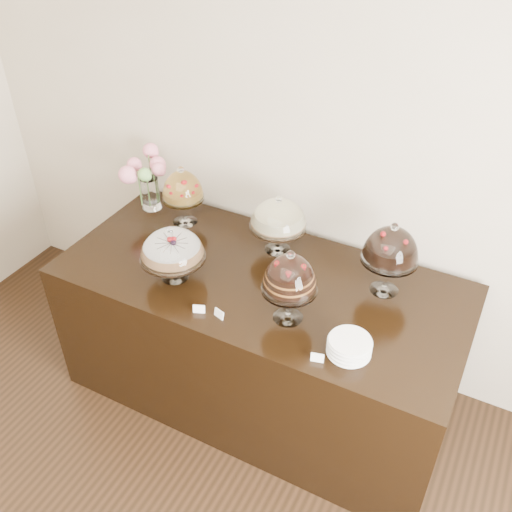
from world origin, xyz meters
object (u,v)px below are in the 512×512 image
at_px(plate_stack, 349,346).
at_px(cake_stand_dark_choco, 391,248).
at_px(cake_stand_fruit_tart, 182,188).
at_px(flower_vase, 146,175).
at_px(cake_stand_sugar_sponge, 172,247).
at_px(cake_stand_cheesecake, 278,216).
at_px(display_counter, 260,338).
at_px(cake_stand_choco_layer, 290,277).

bearing_deg(plate_stack, cake_stand_dark_choco, 89.18).
height_order(cake_stand_fruit_tart, flower_vase, flower_vase).
relative_size(cake_stand_sugar_sponge, cake_stand_cheesecake, 0.98).
distance_m(display_counter, cake_stand_sugar_sponge, 0.79).
xyz_separation_m(cake_stand_sugar_sponge, cake_stand_dark_choco, (1.03, 0.41, 0.08)).
bearing_deg(cake_stand_dark_choco, cake_stand_fruit_tart, 177.13).
bearing_deg(flower_vase, cake_stand_choco_layer, -23.28).
distance_m(cake_stand_cheesecake, cake_stand_fruit_tart, 0.62).
height_order(display_counter, cake_stand_cheesecake, cake_stand_cheesecake).
xyz_separation_m(cake_stand_choco_layer, flower_vase, (-1.20, 0.52, -0.03)).
distance_m(cake_stand_cheesecake, plate_stack, 0.88).
relative_size(cake_stand_fruit_tart, flower_vase, 0.99).
height_order(cake_stand_choco_layer, cake_stand_fruit_tart, cake_stand_choco_layer).
bearing_deg(cake_stand_choco_layer, plate_stack, -14.22).
bearing_deg(cake_stand_sugar_sponge, plate_stack, -5.38).
bearing_deg(display_counter, cake_stand_dark_choco, 18.99).
relative_size(cake_stand_dark_choco, cake_stand_fruit_tart, 1.10).
distance_m(display_counter, flower_vase, 1.20).
relative_size(display_counter, cake_stand_sugar_sponge, 6.37).
bearing_deg(cake_stand_sugar_sponge, cake_stand_cheesecake, 51.80).
xyz_separation_m(display_counter, cake_stand_fruit_tart, (-0.66, 0.28, 0.68)).
bearing_deg(display_counter, cake_stand_fruit_tart, 157.28).
bearing_deg(flower_vase, display_counter, -18.12).
relative_size(cake_stand_cheesecake, cake_stand_dark_choco, 0.85).
height_order(cake_stand_cheesecake, cake_stand_fruit_tart, cake_stand_fruit_tart).
xyz_separation_m(display_counter, plate_stack, (0.61, -0.30, 0.49)).
bearing_deg(flower_vase, cake_stand_dark_choco, -3.58).
xyz_separation_m(cake_stand_choco_layer, plate_stack, (0.35, -0.09, -0.21)).
height_order(cake_stand_sugar_sponge, plate_stack, cake_stand_sugar_sponge).
xyz_separation_m(cake_stand_dark_choco, cake_stand_fruit_tart, (-1.27, 0.06, -0.04)).
xyz_separation_m(display_counter, cake_stand_dark_choco, (0.61, 0.21, 0.72)).
xyz_separation_m(cake_stand_cheesecake, plate_stack, (0.64, -0.58, -0.18)).
height_order(display_counter, flower_vase, flower_vase).
distance_m(display_counter, cake_stand_dark_choco, 0.97).
height_order(display_counter, plate_stack, plate_stack).
bearing_deg(plate_stack, flower_vase, 158.66).
height_order(cake_stand_sugar_sponge, cake_stand_choco_layer, cake_stand_choco_layer).
bearing_deg(plate_stack, display_counter, 153.93).
bearing_deg(cake_stand_fruit_tart, cake_stand_cheesecake, 0.32).
height_order(cake_stand_cheesecake, plate_stack, cake_stand_cheesecake).
xyz_separation_m(cake_stand_sugar_sponge, cake_stand_choco_layer, (0.67, -0.01, 0.06)).
height_order(display_counter, cake_stand_choco_layer, cake_stand_choco_layer).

